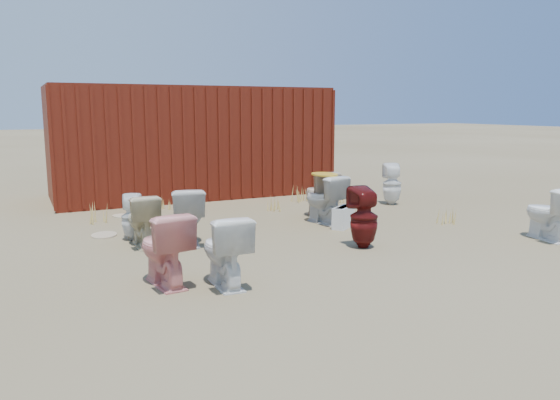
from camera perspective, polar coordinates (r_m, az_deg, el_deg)
name	(u,v)px	position (r m, az deg, el deg)	size (l,w,h in m)	color
ground	(298,244)	(7.94, 1.90, -4.57)	(100.00, 100.00, 0.00)	brown
shipping_container	(191,141)	(12.55, -9.26, 6.06)	(6.00, 2.40, 2.40)	#51100D
toilet_front_a	(225,250)	(6.02, -5.82, -5.24)	(0.45, 0.79, 0.80)	white
toilet_front_pink	(164,248)	(6.15, -12.03, -4.96)	(0.47, 0.82, 0.83)	pink
toilet_front_c	(188,216)	(7.94, -9.58, -1.64)	(0.46, 0.81, 0.83)	silver
toilet_front_maroon	(364,218)	(7.70, 8.75, -1.83)	(0.39, 0.40, 0.86)	#56100E
toilet_front_e	(549,213)	(9.01, 26.27, -1.23)	(0.45, 0.79, 0.81)	white
toilet_back_a	(132,217)	(8.37, -15.21, -1.75)	(0.31, 0.32, 0.69)	white
toilet_back_beige_left	(142,220)	(7.96, -14.22, -2.05)	(0.42, 0.73, 0.75)	beige
toilet_back_beige_right	(320,194)	(9.78, 4.19, 0.63)	(0.47, 0.83, 0.85)	#C3AA8E
toilet_back_yellowlid	(324,199)	(9.28, 4.64, 0.08)	(0.46, 0.81, 0.83)	silver
toilet_back_e	(392,184)	(11.31, 11.62, 1.64)	(0.38, 0.38, 0.84)	white
yellow_lid	(325,174)	(9.22, 4.68, 2.70)	(0.42, 0.52, 0.03)	gold
loose_tank	(343,217)	(8.99, 6.64, -1.80)	(0.50, 0.20, 0.35)	white
loose_lid_near	(104,235)	(8.82, -17.91, -3.51)	(0.38, 0.49, 0.02)	tan
loose_lid_far	(124,216)	(10.26, -15.97, -1.63)	(0.36, 0.47, 0.02)	#C4B48E
weed_clump_a	(96,213)	(9.85, -18.64, -1.34)	(0.36, 0.36, 0.32)	tan
weed_clump_b	(274,203)	(10.44, -0.64, -0.33)	(0.32, 0.32, 0.29)	tan
weed_clump_c	(341,193)	(11.52, 6.39, 0.70)	(0.36, 0.36, 0.35)	tan
weed_clump_d	(171,204)	(10.80, -11.30, -0.37)	(0.30, 0.30, 0.22)	tan
weed_clump_e	(298,194)	(11.50, 1.94, 0.68)	(0.34, 0.34, 0.33)	tan
weed_clump_f	(447,216)	(9.66, 17.05, -1.62)	(0.28, 0.28, 0.27)	tan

